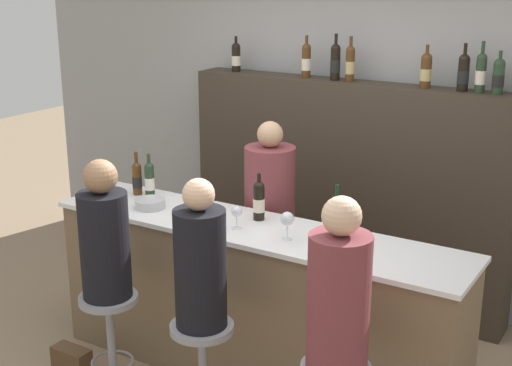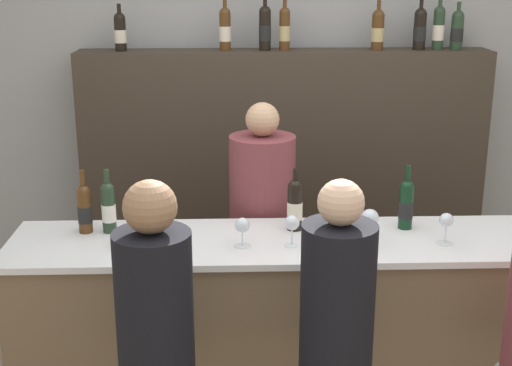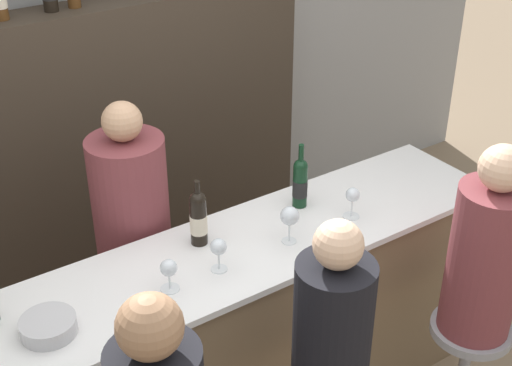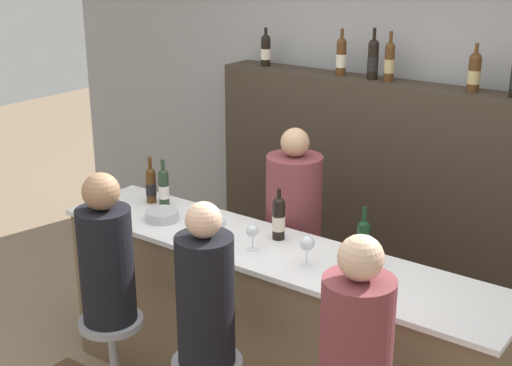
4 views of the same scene
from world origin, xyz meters
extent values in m
cube|color=#9E9E9E|center=(0.00, 1.85, 1.30)|extent=(6.40, 0.05, 2.60)
cube|color=brown|center=(0.00, 0.27, 0.50)|extent=(2.68, 0.54, 0.99)
cube|color=white|center=(0.00, 0.27, 1.01)|extent=(2.72, 0.58, 0.03)
cube|color=#382D23|center=(0.00, 1.62, 0.86)|extent=(2.54, 0.28, 1.73)
cylinder|color=#4C2D14|center=(-1.02, 0.40, 1.12)|extent=(0.06, 0.06, 0.20)
cylinder|color=black|center=(-1.02, 0.40, 1.11)|extent=(0.07, 0.07, 0.08)
sphere|color=#4C2D14|center=(-1.02, 0.40, 1.22)|extent=(0.06, 0.06, 0.06)
cylinder|color=#4C2D14|center=(-1.02, 0.40, 1.28)|extent=(0.02, 0.02, 0.09)
cylinder|color=#233823|center=(-0.91, 0.40, 1.13)|extent=(0.06, 0.06, 0.21)
cylinder|color=white|center=(-0.91, 0.40, 1.12)|extent=(0.07, 0.07, 0.08)
sphere|color=#233823|center=(-0.91, 0.40, 1.23)|extent=(0.06, 0.06, 0.06)
cylinder|color=#233823|center=(-0.91, 0.40, 1.29)|extent=(0.02, 0.02, 0.08)
cylinder|color=black|center=(-0.03, 0.40, 1.13)|extent=(0.07, 0.07, 0.21)
cylinder|color=beige|center=(-0.03, 0.40, 1.12)|extent=(0.07, 0.07, 0.08)
sphere|color=black|center=(-0.03, 0.40, 1.23)|extent=(0.07, 0.07, 0.07)
cylinder|color=black|center=(-0.03, 0.40, 1.28)|extent=(0.02, 0.02, 0.07)
cylinder|color=black|center=(0.50, 0.40, 1.12)|extent=(0.07, 0.07, 0.20)
cylinder|color=black|center=(0.50, 0.40, 1.11)|extent=(0.07, 0.07, 0.08)
sphere|color=black|center=(0.50, 0.40, 1.22)|extent=(0.07, 0.07, 0.07)
cylinder|color=black|center=(0.50, 0.40, 1.28)|extent=(0.02, 0.02, 0.09)
cylinder|color=black|center=(-0.99, 1.62, 1.82)|extent=(0.07, 0.07, 0.19)
cylinder|color=beige|center=(-0.99, 1.62, 1.82)|extent=(0.07, 0.07, 0.08)
sphere|color=black|center=(-0.99, 1.62, 1.92)|extent=(0.07, 0.07, 0.07)
cylinder|color=black|center=(-0.99, 1.62, 1.97)|extent=(0.02, 0.02, 0.07)
cylinder|color=#4C2D14|center=(-0.36, 1.62, 1.84)|extent=(0.07, 0.07, 0.22)
cylinder|color=beige|center=(-0.36, 1.62, 1.83)|extent=(0.07, 0.07, 0.09)
sphere|color=#4C2D14|center=(-0.36, 1.62, 1.95)|extent=(0.07, 0.07, 0.07)
cylinder|color=#4C2D14|center=(-0.36, 1.62, 2.00)|extent=(0.02, 0.02, 0.08)
cylinder|color=black|center=(-0.12, 1.62, 1.84)|extent=(0.07, 0.07, 0.23)
cylinder|color=black|center=(-0.12, 1.62, 1.83)|extent=(0.07, 0.07, 0.09)
sphere|color=black|center=(-0.12, 1.62, 1.96)|extent=(0.07, 0.07, 0.07)
cylinder|color=black|center=(-0.12, 1.62, 2.02)|extent=(0.02, 0.02, 0.10)
cylinder|color=#4C2D14|center=(0.00, 1.62, 1.84)|extent=(0.07, 0.07, 0.23)
cylinder|color=tan|center=(0.00, 1.62, 1.83)|extent=(0.07, 0.07, 0.09)
sphere|color=#4C2D14|center=(0.00, 1.62, 1.95)|extent=(0.07, 0.07, 0.07)
cylinder|color=#4C2D14|center=(0.00, 1.62, 2.01)|extent=(0.02, 0.02, 0.09)
cylinder|color=#4C2D14|center=(0.57, 1.62, 1.83)|extent=(0.08, 0.08, 0.20)
cylinder|color=tan|center=(0.57, 1.62, 1.82)|extent=(0.08, 0.08, 0.08)
sphere|color=#4C2D14|center=(0.57, 1.62, 1.93)|extent=(0.08, 0.08, 0.08)
cylinder|color=#4C2D14|center=(0.57, 1.62, 1.99)|extent=(0.02, 0.02, 0.08)
cylinder|color=black|center=(0.83, 1.62, 1.83)|extent=(0.08, 0.08, 0.21)
cylinder|color=black|center=(0.83, 1.62, 1.82)|extent=(0.08, 0.08, 0.09)
sphere|color=black|center=(0.83, 1.62, 1.94)|extent=(0.08, 0.08, 0.08)
cylinder|color=black|center=(0.83, 1.62, 2.00)|extent=(0.02, 0.02, 0.09)
cylinder|color=#233823|center=(0.94, 1.62, 1.84)|extent=(0.07, 0.07, 0.23)
cylinder|color=beige|center=(0.94, 1.62, 1.83)|extent=(0.07, 0.07, 0.09)
sphere|color=#233823|center=(0.94, 1.62, 1.96)|extent=(0.07, 0.07, 0.07)
cylinder|color=#233823|center=(0.94, 1.62, 2.02)|extent=(0.02, 0.02, 0.10)
cylinder|color=#233823|center=(1.06, 1.62, 1.83)|extent=(0.08, 0.08, 0.20)
cylinder|color=black|center=(1.06, 1.62, 1.82)|extent=(0.08, 0.08, 0.08)
sphere|color=#233823|center=(1.06, 1.62, 1.93)|extent=(0.08, 0.08, 0.08)
cylinder|color=#233823|center=(1.06, 1.62, 1.98)|extent=(0.02, 0.02, 0.07)
cylinder|color=silver|center=(-0.29, 0.19, 1.02)|extent=(0.07, 0.07, 0.00)
cylinder|color=silver|center=(-0.29, 0.19, 1.06)|extent=(0.01, 0.01, 0.07)
sphere|color=silver|center=(-0.29, 0.19, 1.12)|extent=(0.07, 0.07, 0.07)
cylinder|color=silver|center=(-0.06, 0.19, 1.02)|extent=(0.07, 0.07, 0.00)
cylinder|color=silver|center=(-0.06, 0.19, 1.06)|extent=(0.01, 0.01, 0.08)
sphere|color=silver|center=(-0.06, 0.19, 1.13)|extent=(0.07, 0.07, 0.07)
cylinder|color=silver|center=(0.28, 0.19, 1.02)|extent=(0.06, 0.06, 0.00)
cylinder|color=silver|center=(0.28, 0.19, 1.07)|extent=(0.01, 0.01, 0.09)
sphere|color=silver|center=(0.28, 0.19, 1.15)|extent=(0.08, 0.08, 0.08)
cylinder|color=silver|center=(0.63, 0.19, 1.02)|extent=(0.08, 0.08, 0.00)
cylinder|color=silver|center=(0.63, 0.19, 1.07)|extent=(0.01, 0.01, 0.08)
sphere|color=silver|center=(0.63, 0.19, 1.14)|extent=(0.06, 0.06, 0.06)
cylinder|color=#B7B7BC|center=(-0.76, 0.21, 1.05)|extent=(0.20, 0.20, 0.06)
cylinder|color=gray|center=(-0.62, -0.36, 0.31)|extent=(0.05, 0.05, 0.62)
torus|color=gray|center=(-0.62, -0.36, 0.22)|extent=(0.26, 0.26, 0.02)
cylinder|color=gray|center=(-0.62, -0.36, 0.64)|extent=(0.35, 0.35, 0.04)
cylinder|color=black|center=(-0.62, -0.36, 0.98)|extent=(0.29, 0.29, 0.64)
sphere|color=#936B4C|center=(-0.62, -0.36, 1.40)|extent=(0.20, 0.20, 0.20)
cylinder|color=gray|center=(0.06, -0.36, 0.64)|extent=(0.35, 0.35, 0.04)
cylinder|color=black|center=(0.06, -0.36, 0.99)|extent=(0.28, 0.28, 0.66)
sphere|color=#D8AD8C|center=(0.06, -0.36, 1.41)|extent=(0.17, 0.17, 0.17)
cylinder|color=brown|center=(0.87, -0.36, 1.01)|extent=(0.30, 0.30, 0.69)
sphere|color=#D8AD8C|center=(0.87, -0.36, 1.44)|extent=(0.19, 0.19, 0.19)
cylinder|color=brown|center=(-0.17, 0.77, 0.70)|extent=(0.34, 0.34, 1.39)
sphere|color=tan|center=(-0.17, 0.77, 1.48)|extent=(0.17, 0.17, 0.17)
cube|color=#513823|center=(-0.98, -0.36, 0.10)|extent=(0.26, 0.12, 0.20)
camera|label=1|loc=(2.14, -3.19, 2.54)|focal=50.00mm
camera|label=2|loc=(-0.33, -2.77, 2.22)|focal=50.00mm
camera|label=3|loc=(-1.24, -1.78, 2.74)|focal=50.00mm
camera|label=4|loc=(2.04, -2.67, 2.65)|focal=50.00mm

